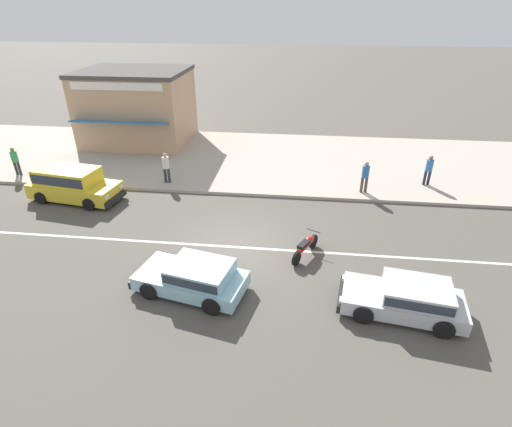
% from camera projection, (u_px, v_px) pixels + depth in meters
% --- Properties ---
extents(ground_plane, '(160.00, 160.00, 0.00)m').
position_uv_depth(ground_plane, '(237.00, 247.00, 15.64)').
color(ground_plane, '#544F47').
extents(lane_centre_stripe, '(50.40, 0.14, 0.01)m').
position_uv_depth(lane_centre_stripe, '(237.00, 247.00, 15.64)').
color(lane_centre_stripe, silver).
rests_on(lane_centre_stripe, ground).
extents(kerb_strip, '(68.00, 10.00, 0.15)m').
position_uv_depth(kerb_strip, '(262.00, 159.00, 24.01)').
color(kerb_strip, '#ADA393').
rests_on(kerb_strip, ground).
extents(minivan_yellow_0, '(4.54, 2.32, 1.56)m').
position_uv_depth(minivan_yellow_0, '(72.00, 183.00, 19.03)').
color(minivan_yellow_0, yellow).
rests_on(minivan_yellow_0, ground).
extents(hatchback_pale_blue_1, '(3.95, 2.42, 1.10)m').
position_uv_depth(hatchback_pale_blue_1, '(194.00, 277.00, 13.01)').
color(hatchback_pale_blue_1, '#93C6D6').
rests_on(hatchback_pale_blue_1, ground).
extents(hatchback_silver_2, '(3.91, 2.15, 1.10)m').
position_uv_depth(hatchback_silver_2, '(407.00, 298.00, 12.09)').
color(hatchback_silver_2, '#B7BABF').
rests_on(hatchback_silver_2, ground).
extents(motorcycle_1, '(1.04, 1.76, 0.80)m').
position_uv_depth(motorcycle_1, '(306.00, 246.00, 14.92)').
color(motorcycle_1, black).
rests_on(motorcycle_1, ground).
extents(pedestrian_near_clock, '(0.34, 0.34, 1.60)m').
position_uv_depth(pedestrian_near_clock, '(365.00, 175.00, 19.32)').
color(pedestrian_near_clock, '#4C4238').
rests_on(pedestrian_near_clock, kerb_strip).
extents(pedestrian_mid_kerb, '(0.34, 0.34, 1.60)m').
position_uv_depth(pedestrian_mid_kerb, '(166.00, 166.00, 20.39)').
color(pedestrian_mid_kerb, '#333338').
rests_on(pedestrian_mid_kerb, kerb_strip).
extents(pedestrian_by_shop, '(0.34, 0.34, 1.57)m').
position_uv_depth(pedestrian_by_shop, '(429.00, 168.00, 20.12)').
color(pedestrian_by_shop, '#232838').
rests_on(pedestrian_by_shop, kerb_strip).
extents(pedestrian_far_end, '(0.34, 0.34, 1.54)m').
position_uv_depth(pedestrian_far_end, '(15.00, 159.00, 21.30)').
color(pedestrian_far_end, '#333338').
rests_on(pedestrian_far_end, kerb_strip).
extents(shopfront_corner_warung, '(6.60, 6.08, 4.58)m').
position_uv_depth(shopfront_corner_warung, '(137.00, 106.00, 25.90)').
color(shopfront_corner_warung, tan).
rests_on(shopfront_corner_warung, kerb_strip).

